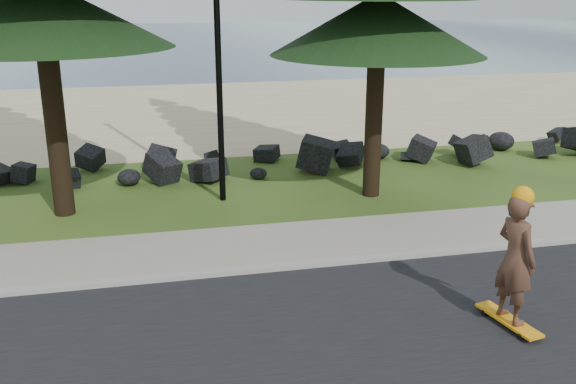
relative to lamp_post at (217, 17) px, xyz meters
The scene contains 8 objects.
ground 5.23m from the lamp_post, 90.00° to the right, with size 160.00×160.00×0.00m, color #2B4616.
kerb 5.79m from the lamp_post, 90.00° to the right, with size 160.00×0.20×0.10m, color #A39C93.
sidewalk 5.08m from the lamp_post, 90.00° to the right, with size 160.00×2.00×0.08m, color gray.
beach_sand 12.03m from the lamp_post, 90.00° to the left, with size 160.00×15.00×0.01m, color tan.
ocean 47.98m from the lamp_post, 90.00° to the left, with size 160.00×58.00×0.01m, color #344963.
seawall_boulders 4.78m from the lamp_post, 90.00° to the left, with size 60.00×2.40×1.10m, color black, non-canonical shape.
lamp_post is the anchor object (origin of this frame).
skateboarder 8.14m from the lamp_post, 63.51° to the right, with size 0.59×1.18×2.14m.
Camera 1 is at (-1.60, -11.00, 4.76)m, focal length 40.00 mm.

